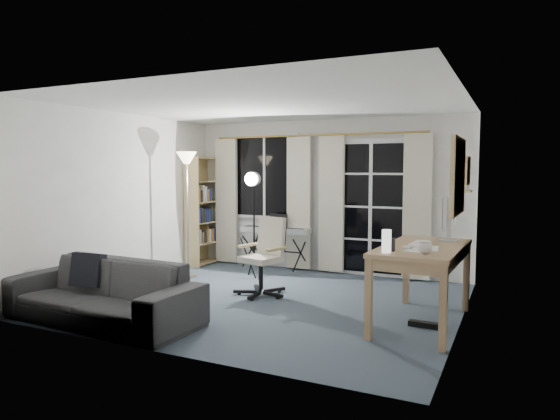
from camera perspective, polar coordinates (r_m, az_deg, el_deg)
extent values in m
cube|color=#3A4855|center=(6.28, -1.35, -10.33)|extent=(4.50, 4.00, 0.02)
cube|color=white|center=(8.31, -1.66, 3.85)|extent=(1.20, 0.06, 1.40)
cube|color=black|center=(8.29, -1.76, 3.85)|extent=(1.10, 0.02, 1.30)
cube|color=white|center=(8.28, -1.79, 3.85)|extent=(0.04, 0.03, 1.30)
cube|color=white|center=(7.68, 10.38, 0.17)|extent=(1.32, 0.06, 2.11)
cube|color=black|center=(7.74, 8.18, 0.23)|extent=(0.55, 0.02, 1.95)
cube|color=black|center=(7.58, 12.51, 0.08)|extent=(0.55, 0.02, 1.95)
cube|color=white|center=(7.64, 10.30, 0.15)|extent=(0.05, 0.04, 2.05)
cube|color=white|center=(7.69, 10.25, -3.38)|extent=(1.15, 0.03, 0.03)
cube|color=white|center=(7.64, 10.30, 0.33)|extent=(1.15, 0.03, 0.03)
cube|color=white|center=(7.62, 10.36, 4.09)|extent=(1.15, 0.03, 0.03)
cylinder|color=gold|center=(7.89, 3.95, 8.53)|extent=(3.50, 0.03, 0.03)
cube|color=beige|center=(8.58, -6.12, 1.05)|extent=(0.40, 0.07, 2.10)
cube|color=beige|center=(7.96, 2.18, 0.79)|extent=(0.40, 0.07, 2.10)
cube|color=beige|center=(7.76, 5.91, 0.67)|extent=(0.40, 0.07, 2.10)
cube|color=beige|center=(7.43, 15.40, 0.35)|extent=(0.40, 0.07, 2.10)
cube|color=tan|center=(8.32, -10.08, -0.23)|extent=(0.29, 0.03, 1.84)
cube|color=tan|center=(9.01, -7.08, 0.18)|extent=(0.29, 0.03, 1.84)
cube|color=tan|center=(8.74, -9.25, 0.01)|extent=(0.04, 0.83, 1.84)
cube|color=tan|center=(8.78, -8.45, -5.82)|extent=(0.31, 0.83, 0.02)
cube|color=tan|center=(8.72, -8.48, -3.63)|extent=(0.31, 0.83, 0.02)
cube|color=tan|center=(8.68, -8.50, -1.35)|extent=(0.31, 0.83, 0.02)
cube|color=tan|center=(8.65, -8.53, 0.95)|extent=(0.31, 0.83, 0.02)
cube|color=tan|center=(8.64, -8.56, 3.27)|extent=(0.31, 0.83, 0.02)
cube|color=tan|center=(8.64, -8.59, 5.89)|extent=(0.31, 0.83, 0.02)
cube|color=white|center=(8.42, -9.65, -3.05)|extent=(0.21, 0.06, 0.24)
cube|color=#A38044|center=(8.49, -9.30, -3.14)|extent=(0.21, 0.04, 0.19)
cube|color=#363636|center=(8.55, -9.02, -3.00)|extent=(0.21, 0.04, 0.21)
cube|color=#A38044|center=(8.61, -8.76, -2.74)|extent=(0.21, 0.04, 0.27)
cube|color=white|center=(8.67, -8.51, -2.89)|extent=(0.21, 0.05, 0.21)
cube|color=#D27C3C|center=(8.74, -8.20, -2.80)|extent=(0.21, 0.04, 0.22)
cube|color=navy|center=(8.80, -7.95, -2.74)|extent=(0.21, 0.05, 0.22)
cube|color=#A38044|center=(8.87, -7.67, -2.72)|extent=(0.21, 0.03, 0.21)
cube|color=#D27C3C|center=(8.92, -7.44, -2.65)|extent=(0.21, 0.05, 0.22)
cube|color=#363636|center=(8.99, -7.15, -2.51)|extent=(0.21, 0.03, 0.24)
cube|color=navy|center=(8.38, -9.68, -0.63)|extent=(0.21, 0.03, 0.25)
cube|color=#363636|center=(8.43, -9.43, -0.61)|extent=(0.21, 0.06, 0.25)
cube|color=#363636|center=(8.51, -9.08, -0.67)|extent=(0.21, 0.04, 0.21)
cube|color=navy|center=(8.57, -8.82, -0.68)|extent=(0.21, 0.03, 0.20)
cube|color=navy|center=(8.62, -8.58, -0.59)|extent=(0.21, 0.04, 0.21)
cube|color=#363636|center=(8.68, -8.33, -0.43)|extent=(0.21, 0.03, 0.25)
cube|color=#363636|center=(8.73, -8.09, -0.56)|extent=(0.21, 0.04, 0.20)
cube|color=#C1D34F|center=(8.80, -7.81, -0.48)|extent=(0.21, 0.04, 0.21)
cube|color=#A38044|center=(8.86, -7.56, -0.41)|extent=(0.21, 0.03, 0.22)
cube|color=#363636|center=(8.92, -7.34, -0.41)|extent=(0.21, 0.03, 0.21)
cube|color=#D27C3C|center=(8.35, -9.71, 1.78)|extent=(0.21, 0.04, 0.26)
cube|color=#363636|center=(8.41, -9.44, 1.60)|extent=(0.21, 0.03, 0.20)
cube|color=white|center=(8.46, -9.21, 1.88)|extent=(0.21, 0.03, 0.28)
cube|color=white|center=(8.52, -8.96, 1.82)|extent=(0.21, 0.03, 0.25)
cube|color=#A38044|center=(8.57, -8.70, 1.68)|extent=(0.21, 0.03, 0.20)
cube|color=navy|center=(8.63, -8.46, 1.73)|extent=(0.21, 0.04, 0.21)
cylinder|color=#B2B2B7|center=(7.69, -10.44, -7.44)|extent=(0.30, 0.30, 0.03)
cylinder|color=#B2B2B7|center=(7.56, -10.54, -0.91)|extent=(0.03, 0.03, 1.74)
cone|color=#FFE5B2|center=(7.53, -10.64, 5.88)|extent=(0.32, 0.32, 0.18)
cylinder|color=black|center=(8.24, -3.27, -4.45)|extent=(0.04, 0.56, 0.51)
cylinder|color=black|center=(8.24, -3.27, -4.45)|extent=(0.04, 0.56, 0.51)
cylinder|color=black|center=(7.83, 2.38, -4.93)|extent=(0.04, 0.56, 0.51)
cylinder|color=black|center=(7.83, 2.38, -4.93)|extent=(0.04, 0.56, 0.51)
cylinder|color=black|center=(8.02, -0.52, -4.69)|extent=(0.90, 0.05, 0.02)
cube|color=silver|center=(7.98, -0.52, -2.28)|extent=(1.17, 0.34, 0.08)
cube|color=white|center=(7.91, -0.77, -2.11)|extent=(1.08, 0.16, 0.01)
cube|color=black|center=(7.94, -0.64, -2.01)|extent=(1.04, 0.11, 0.01)
cube|color=black|center=(8.04, -0.22, -1.13)|extent=(0.32, 0.08, 0.19)
cylinder|color=black|center=(7.45, -2.20, -5.59)|extent=(0.06, 0.25, 0.65)
cylinder|color=black|center=(7.59, -3.13, -5.41)|extent=(0.24, 0.11, 0.65)
cylinder|color=black|center=(7.41, -3.60, -5.64)|extent=(0.20, 0.17, 0.65)
cylinder|color=black|center=(7.40, -3.00, -0.73)|extent=(0.03, 0.03, 1.12)
cylinder|color=silver|center=(7.32, -3.14, 3.55)|extent=(0.23, 0.15, 0.21)
cylinder|color=white|center=(7.26, -3.32, 3.54)|extent=(0.19, 0.05, 0.18)
cube|color=black|center=(6.37, -0.79, -9.63)|extent=(0.30, 0.12, 0.04)
cylinder|color=black|center=(6.33, -0.27, -9.90)|extent=(0.06, 0.06, 0.05)
cube|color=black|center=(6.61, -0.61, -9.11)|extent=(0.20, 0.28, 0.04)
cylinder|color=black|center=(6.65, -0.05, -9.19)|extent=(0.06, 0.06, 0.05)
cube|color=black|center=(6.70, -2.56, -8.92)|extent=(0.23, 0.26, 0.04)
cylinder|color=black|center=(6.78, -2.68, -8.93)|extent=(0.06, 0.06, 0.05)
cube|color=black|center=(6.53, -4.02, -9.29)|extent=(0.30, 0.15, 0.04)
cylinder|color=black|center=(6.55, -4.68, -9.43)|extent=(0.06, 0.06, 0.05)
cube|color=black|center=(6.32, -2.98, -9.75)|extent=(0.06, 0.30, 0.04)
cylinder|color=black|center=(6.26, -3.27, -10.07)|extent=(0.06, 0.06, 0.05)
cylinder|color=black|center=(6.46, -2.20, -7.43)|extent=(0.07, 0.07, 0.38)
cube|color=beige|center=(6.42, -2.20, -5.62)|extent=(0.53, 0.53, 0.08)
cube|color=beige|center=(6.53, -0.99, -2.93)|extent=(0.43, 0.22, 0.49)
cube|color=black|center=(6.55, -0.77, -2.73)|extent=(0.41, 0.19, 0.45)
cylinder|color=tan|center=(6.57, -3.68, -4.05)|extent=(0.14, 0.38, 0.04)
cylinder|color=tan|center=(6.25, -0.42, -4.49)|extent=(0.14, 0.38, 0.04)
cube|color=#A37B53|center=(5.38, 16.02, -4.19)|extent=(0.84, 1.57, 0.04)
cube|color=#A37B53|center=(5.40, 16.00, -5.00)|extent=(0.79, 1.53, 0.11)
cube|color=#A37B53|center=(4.86, 10.09, -9.99)|extent=(0.07, 0.07, 0.78)
cube|color=#A37B53|center=(4.71, 18.15, -10.64)|extent=(0.07, 0.07, 0.78)
cube|color=#A37B53|center=(6.23, 14.25, -6.83)|extent=(0.07, 0.07, 0.78)
cube|color=#A37B53|center=(6.11, 20.52, -7.21)|extent=(0.07, 0.07, 0.78)
cube|color=silver|center=(5.79, 18.72, -3.34)|extent=(0.20, 0.14, 0.02)
cube|color=silver|center=(5.78, 18.75, -1.91)|extent=(0.05, 0.03, 0.24)
cube|color=silver|center=(5.76, 18.80, -0.17)|extent=(0.06, 0.60, 0.37)
cube|color=black|center=(5.76, 18.58, -0.16)|extent=(0.04, 0.55, 0.33)
cube|color=white|center=(5.45, 15.65, -3.73)|extent=(0.17, 0.47, 0.02)
cube|color=white|center=(5.15, 14.25, -4.18)|extent=(0.07, 0.11, 0.02)
cube|color=white|center=(5.22, 16.31, -4.19)|extent=(0.27, 0.35, 0.01)
cube|color=white|center=(5.01, 15.42, -4.54)|extent=(0.25, 0.19, 0.00)
cube|color=black|center=(4.95, 12.67, -3.86)|extent=(0.06, 0.05, 0.13)
cylinder|color=white|center=(4.84, 12.08, -3.50)|extent=(0.09, 0.09, 0.22)
cube|color=black|center=(5.45, 16.23, -12.46)|extent=(0.33, 0.10, 0.06)
imported|color=silver|center=(4.87, 16.23, -4.05)|extent=(0.14, 0.11, 0.14)
cube|color=tan|center=(5.09, 19.69, 3.66)|extent=(0.04, 0.94, 0.74)
cube|color=white|center=(5.09, 19.47, 3.67)|extent=(0.01, 0.84, 0.64)
cube|color=tan|center=(5.99, 20.63, 4.22)|extent=(0.03, 0.42, 0.32)
cube|color=#468D52|center=(5.99, 20.49, 4.22)|extent=(0.00, 0.36, 0.26)
cube|color=tan|center=(6.50, 20.33, 2.03)|extent=(0.16, 0.30, 0.02)
cone|color=beige|center=(6.49, 20.36, 2.82)|extent=(0.12, 0.12, 0.15)
imported|color=#272729|center=(5.64, -19.78, -7.73)|extent=(2.23, 0.74, 0.86)
cube|color=black|center=(5.93, -21.12, -6.41)|extent=(0.39, 0.25, 0.39)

